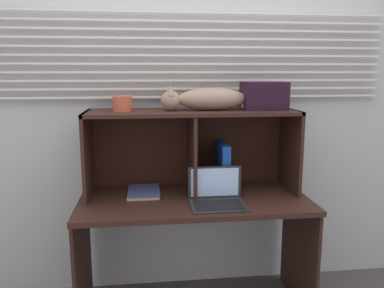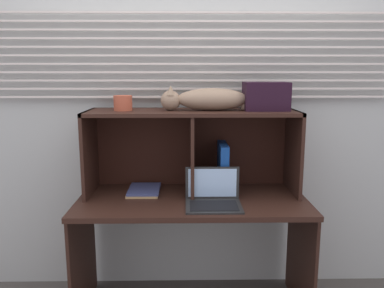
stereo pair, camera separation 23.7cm
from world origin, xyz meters
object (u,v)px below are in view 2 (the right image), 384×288
Objects in this scene: laptop at (213,198)px; book_stack at (144,190)px; small_basket at (123,103)px; cat at (209,100)px; storage_box at (266,96)px; binder_upright at (223,168)px.

book_stack is at bearing 150.71° from laptop.
small_basket reaches higher than book_stack.
small_basket is at bearing 156.07° from laptop.
cat is 0.34m from storage_box.
cat is at bearing 0.00° from small_basket.
storage_box is at bearing 0.12° from book_stack.
binder_upright is 1.17× the size of storage_box.
book_stack is (-0.49, -0.00, -0.14)m from binder_upright.
laptop is 0.48m from book_stack.
book_stack is at bearing -179.78° from cat.
storage_box reaches higher than laptop.
small_basket is (-0.61, 0.00, 0.40)m from binder_upright.
storage_box is at bearing 0.00° from binder_upright.
cat is 6.91× the size of small_basket.
small_basket is (-0.53, 0.23, 0.52)m from laptop.
laptop is at bearing -29.29° from book_stack.
binder_upright is at bearing 0.00° from cat.
small_basket reaches higher than binder_upright.
binder_upright is at bearing 72.19° from laptop.
binder_upright is at bearing 0.00° from small_basket.
book_stack is (-0.42, 0.23, -0.03)m from laptop.
storage_box reaches higher than small_basket.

